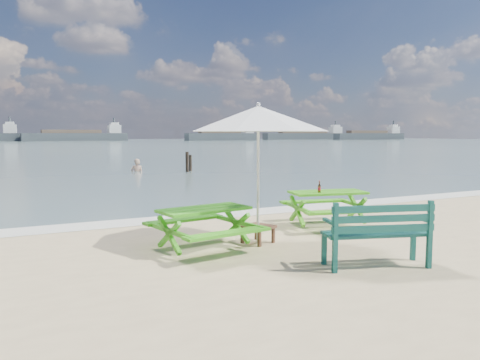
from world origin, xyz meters
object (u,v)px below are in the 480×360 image
side_table (258,234)px  patio_umbrella (258,119)px  beer_bottle (319,189)px  park_bench (376,247)px  swimmer (137,176)px  picnic_table_left (205,230)px  picnic_table_right (328,209)px

side_table → patio_umbrella: 2.04m
side_table → patio_umbrella: patio_umbrella is taller
beer_bottle → park_bench: bearing=-108.9°
patio_umbrella → park_bench: bearing=-67.5°
side_table → swimmer: (2.08, 16.81, -0.39)m
picnic_table_left → swimmer: picnic_table_left is taller
park_bench → swimmer: bearing=86.3°
side_table → park_bench: bearing=-67.5°
picnic_table_right → park_bench: (-1.19, -2.73, -0.07)m
park_bench → patio_umbrella: patio_umbrella is taller
picnic_table_left → beer_bottle: beer_bottle is taller
side_table → beer_bottle: beer_bottle is taller
picnic_table_left → side_table: bearing=3.3°
picnic_table_left → side_table: (1.05, 0.06, -0.18)m
patio_umbrella → beer_bottle: patio_umbrella is taller
swimmer → side_table: bearing=-97.0°
picnic_table_right → side_table: 2.16m
beer_bottle → picnic_table_left: bearing=-167.1°
park_bench → beer_bottle: beer_bottle is taller
picnic_table_left → side_table: 1.07m
park_bench → side_table: size_ratio=2.54×
picnic_table_right → side_table: bearing=-161.7°
beer_bottle → picnic_table_right: bearing=18.0°
park_bench → beer_bottle: bearing=71.1°
side_table → picnic_table_right: bearing=18.3°
picnic_table_left → beer_bottle: (2.80, 0.64, 0.48)m
patio_umbrella → beer_bottle: 2.30m
picnic_table_right → beer_bottle: bearing=-162.0°
picnic_table_left → swimmer: (3.13, 16.88, -0.57)m
swimmer → beer_bottle: bearing=-91.2°
park_bench → patio_umbrella: bearing=112.5°
side_table → patio_umbrella: size_ratio=0.20×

